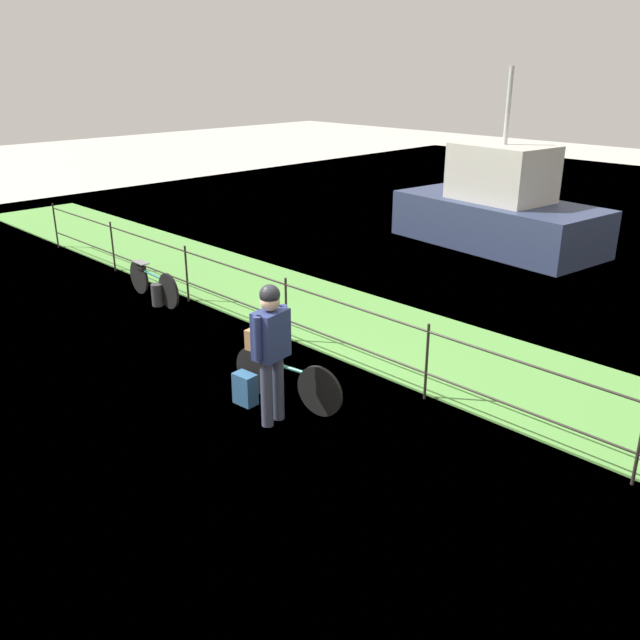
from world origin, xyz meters
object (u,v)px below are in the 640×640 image
(bicycle_main, at_px, (286,378))
(backpack_on_paving, at_px, (245,389))
(wooden_crate, at_px, (262,340))
(moored_boat_near, at_px, (498,210))
(bicycle_parked, at_px, (153,282))
(mooring_bollard, at_px, (157,295))
(cyclist_person, at_px, (271,343))
(terrier_dog, at_px, (263,324))

(bicycle_main, relative_size, backpack_on_paving, 4.01)
(wooden_crate, relative_size, backpack_on_paving, 0.84)
(bicycle_main, relative_size, moored_boat_near, 0.33)
(bicycle_parked, bearing_deg, mooring_bollard, -19.44)
(cyclist_person, relative_size, bicycle_parked, 1.00)
(cyclist_person, height_order, mooring_bollard, cyclist_person)
(terrier_dog, xyz_separation_m, cyclist_person, (0.57, -0.36, 0.04))
(bicycle_main, relative_size, cyclist_person, 0.95)
(mooring_bollard, xyz_separation_m, bicycle_parked, (-0.29, 0.10, 0.14))
(terrier_dog, relative_size, moored_boat_near, 0.07)
(bicycle_parked, bearing_deg, backpack_on_paving, -17.04)
(terrier_dog, distance_m, mooring_bollard, 4.04)
(backpack_on_paving, bearing_deg, bicycle_main, -137.73)
(bicycle_main, xyz_separation_m, wooden_crate, (-0.35, -0.06, 0.42))
(cyclist_person, bearing_deg, bicycle_main, 119.84)
(bicycle_main, xyz_separation_m, terrier_dog, (-0.33, -0.05, 0.63))
(backpack_on_paving, xyz_separation_m, moored_boat_near, (-1.98, 8.87, 0.62))
(bicycle_parked, bearing_deg, bicycle_main, -11.42)
(terrier_dog, bearing_deg, bicycle_main, 9.23)
(bicycle_main, height_order, moored_boat_near, moored_boat_near)
(moored_boat_near, bearing_deg, cyclist_person, -74.00)
(wooden_crate, height_order, cyclist_person, cyclist_person)
(bicycle_main, distance_m, moored_boat_near, 8.83)
(terrier_dog, height_order, bicycle_parked, terrier_dog)
(backpack_on_paving, relative_size, mooring_bollard, 1.04)
(cyclist_person, distance_m, backpack_on_paving, 0.99)
(mooring_bollard, bearing_deg, bicycle_parked, 160.56)
(bicycle_main, xyz_separation_m, backpack_on_paving, (-0.34, -0.37, -0.13))
(terrier_dog, height_order, backpack_on_paving, terrier_dog)
(bicycle_main, relative_size, bicycle_parked, 0.96)
(backpack_on_paving, height_order, moored_boat_near, moored_boat_near)
(wooden_crate, xyz_separation_m, mooring_bollard, (-3.85, 0.86, -0.57))
(bicycle_main, relative_size, mooring_bollard, 4.19)
(bicycle_parked, bearing_deg, terrier_dog, -12.99)
(cyclist_person, bearing_deg, mooring_bollard, 164.61)
(bicycle_main, xyz_separation_m, cyclist_person, (0.24, -0.42, 0.67))
(bicycle_main, distance_m, backpack_on_paving, 0.52)
(wooden_crate, relative_size, mooring_bollard, 0.88)
(terrier_dog, distance_m, bicycle_parked, 4.32)
(bicycle_main, bearing_deg, cyclist_person, -60.16)
(backpack_on_paving, distance_m, bicycle_parked, 4.34)
(bicycle_parked, bearing_deg, cyclist_person, -15.64)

